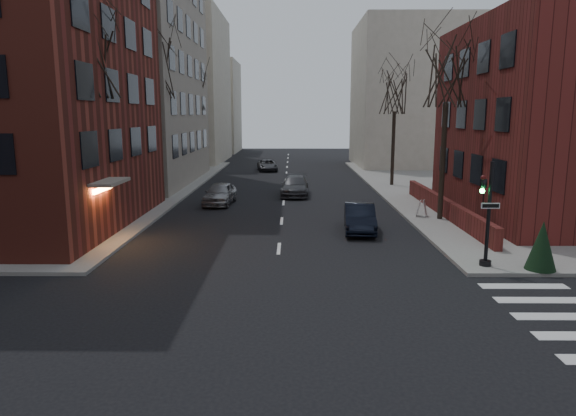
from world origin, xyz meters
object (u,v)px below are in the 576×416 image
object	(u,v)px
tree_right_a	(448,73)
car_lane_far	(267,165)
sandwich_board	(422,208)
streetlamp_near	(151,141)
traffic_signal	(487,221)
streetlamp_far	(205,131)
parked_sedan	(360,218)
car_lane_silver	(220,194)
tree_left_c	(194,91)
tree_left_b	(155,69)
car_lane_gray	(295,186)
tree_right_b	(395,92)
tree_left_a	(86,56)
evergreen_shrub	(542,245)

from	to	relation	value
tree_right_a	car_lane_far	world-z (taller)	tree_right_a
sandwich_board	streetlamp_near	bearing A→B (deg)	-168.77
streetlamp_near	car_lane_far	xyz separation A→B (m)	(6.16, 21.92, -3.66)
traffic_signal	car_lane_far	bearing A→B (deg)	105.95
streetlamp_far	parked_sedan	bearing A→B (deg)	-65.34
car_lane_silver	traffic_signal	bearing A→B (deg)	-45.51
tree_left_c	sandwich_board	size ratio (longest dim) A/B	10.44
tree_right_a	car_lane_silver	bearing A→B (deg)	157.66
tree_left_c	sandwich_board	distance (m)	28.10
car_lane_silver	car_lane_far	world-z (taller)	car_lane_silver
tree_left_b	car_lane_silver	size ratio (longest dim) A/B	2.53
tree_left_c	car_lane_gray	xyz separation A→B (m)	(9.60, -12.83, -7.33)
parked_sedan	car_lane_gray	size ratio (longest dim) A/B	0.88
traffic_signal	tree_right_b	xyz separation A→B (m)	(0.86, 23.01, 5.68)
tree_right_b	streetlamp_far	world-z (taller)	tree_right_b
tree_left_c	tree_left_a	bearing A→B (deg)	-90.00
tree_left_a	parked_sedan	distance (m)	15.04
streetlamp_far	evergreen_shrub	world-z (taller)	streetlamp_far
parked_sedan	car_lane_gray	distance (m)	12.17
tree_right_a	tree_right_b	size ratio (longest dim) A/B	1.06
streetlamp_far	sandwich_board	distance (m)	28.59
streetlamp_near	sandwich_board	bearing A→B (deg)	-11.54
traffic_signal	sandwich_board	size ratio (longest dim) A/B	4.30
tree_left_c	streetlamp_far	distance (m)	4.33
tree_left_b	car_lane_far	bearing A→B (deg)	69.33
streetlamp_far	car_lane_silver	size ratio (longest dim) A/B	1.47
tree_right_a	parked_sedan	xyz separation A→B (m)	(-4.80, -2.57, -7.33)
streetlamp_far	evergreen_shrub	xyz separation A→B (m)	(18.06, -33.50, -3.16)
car_lane_gray	streetlamp_far	bearing A→B (deg)	123.62
tree_left_a	evergreen_shrub	world-z (taller)	tree_left_a
tree_left_b	tree_right_a	xyz separation A→B (m)	(17.60, -8.00, -0.88)
tree_left_c	tree_right_b	world-z (taller)	tree_left_c
car_lane_gray	evergreen_shrub	size ratio (longest dim) A/B	2.62
tree_left_b	car_lane_gray	xyz separation A→B (m)	(9.60, 1.17, -8.21)
sandwich_board	parked_sedan	bearing A→B (deg)	-117.68
streetlamp_near	car_lane_silver	distance (m)	5.50
tree_right_a	streetlamp_near	world-z (taller)	tree_right_a
tree_right_b	car_lane_gray	xyz separation A→B (m)	(-8.00, -4.83, -6.88)
evergreen_shrub	tree_right_b	bearing A→B (deg)	92.58
tree_left_c	sandwich_board	world-z (taller)	tree_left_c
parked_sedan	car_lane_silver	size ratio (longest dim) A/B	1.00
tree_right_b	car_lane_far	distance (m)	17.57
streetlamp_far	tree_left_b	bearing A→B (deg)	-92.15
tree_left_c	car_lane_gray	distance (m)	17.62
traffic_signal	parked_sedan	xyz separation A→B (m)	(-3.94, 6.43, -1.21)
tree_right_a	streetlamp_near	distance (m)	17.87
car_lane_far	sandwich_board	world-z (taller)	car_lane_far
tree_right_a	tree_right_b	world-z (taller)	tree_right_a
tree_left_b	streetlamp_near	size ratio (longest dim) A/B	1.72
tree_right_b	streetlamp_far	bearing A→B (deg)	149.53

